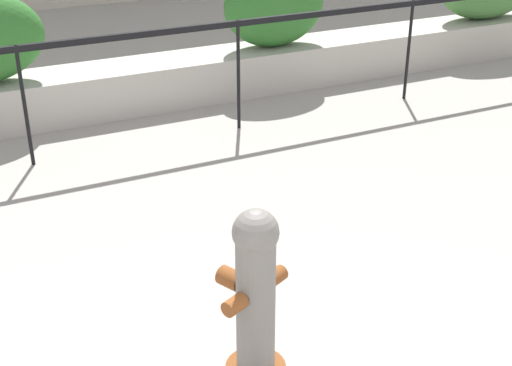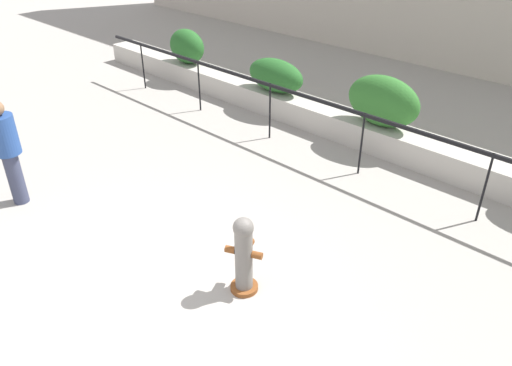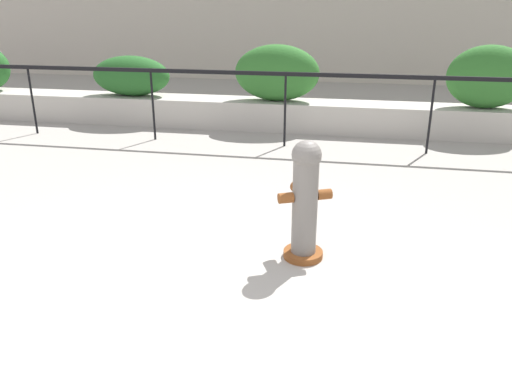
{
  "view_description": "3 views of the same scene",
  "coord_description": "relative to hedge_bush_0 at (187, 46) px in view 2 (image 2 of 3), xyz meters",
  "views": [
    {
      "loc": [
        -0.76,
        -1.54,
        2.84
      ],
      "look_at": [
        1.34,
        2.81,
        0.44
      ],
      "focal_mm": 50.0,
      "sensor_mm": 36.0,
      "label": 1
    },
    {
      "loc": [
        4.04,
        -1.99,
        4.38
      ],
      "look_at": [
        -0.05,
        2.3,
        0.89
      ],
      "focal_mm": 35.0,
      "sensor_mm": 36.0,
      "label": 2
    },
    {
      "loc": [
        0.96,
        -2.61,
        2.17
      ],
      "look_at": [
        0.16,
        1.61,
        0.58
      ],
      "focal_mm": 35.0,
      "sensor_mm": 36.0,
      "label": 3
    }
  ],
  "objects": [
    {
      "name": "hedge_bush_0",
      "position": [
        0.0,
        0.0,
        0.0
      ],
      "size": [
        1.09,
        0.67,
        0.86
      ],
      "primitive_type": "ellipsoid",
      "color": "#235B23",
      "rests_on": "planter_wall_low"
    },
    {
      "name": "fence_railing_segment",
      "position": [
        6.01,
        -1.1,
        0.09
      ],
      "size": [
        15.0,
        0.05,
        1.15
      ],
      "color": "black",
      "rests_on": "ground"
    },
    {
      "name": "fire_hydrant",
      "position": [
        6.65,
        -4.63,
        -0.38
      ],
      "size": [
        0.47,
        0.48,
        1.08
      ],
      "color": "brown",
      "rests_on": "ground"
    },
    {
      "name": "hedge_bush_1",
      "position": [
        3.03,
        0.0,
        -0.07
      ],
      "size": [
        1.46,
        0.68,
        0.72
      ],
      "primitive_type": "ellipsoid",
      "color": "#235B23",
      "rests_on": "planter_wall_low"
    },
    {
      "name": "hedge_bush_2",
      "position": [
        5.72,
        0.0,
        0.05
      ],
      "size": [
        1.47,
        0.67,
        0.96
      ],
      "primitive_type": "ellipsoid",
      "color": "#2D6B28",
      "rests_on": "planter_wall_low"
    },
    {
      "name": "ground_plane",
      "position": [
        6.01,
        -6.0,
        -0.93
      ],
      "size": [
        120.0,
        120.0,
        0.0
      ],
      "primitive_type": "plane",
      "color": "#9E9991"
    },
    {
      "name": "pedestrian",
      "position": [
        2.57,
        -5.67,
        0.06
      ],
      "size": [
        0.55,
        0.55,
        1.73
      ],
      "color": "#383D56",
      "rests_on": "ground"
    },
    {
      "name": "planter_wall_low",
      "position": [
        6.01,
        0.0,
        -0.68
      ],
      "size": [
        18.0,
        0.7,
        0.5
      ],
      "primitive_type": "cube",
      "color": "#B7B2A8",
      "rests_on": "ground"
    }
  ]
}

